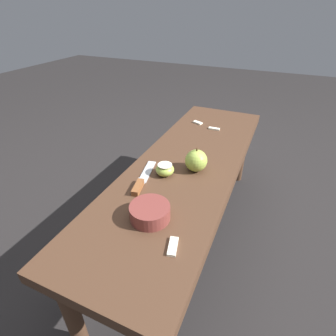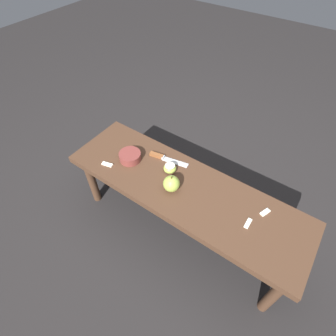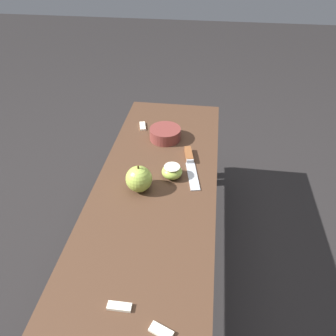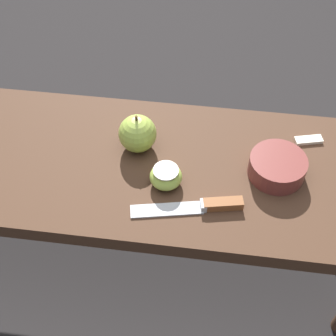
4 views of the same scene
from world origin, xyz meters
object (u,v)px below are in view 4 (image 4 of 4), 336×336
apple_whole (137,134)px  apple_cut (166,176)px  bowl (277,167)px  knife (205,206)px  wooden_bench (116,175)px

apple_whole → apple_cut: 0.13m
apple_cut → bowl: 0.24m
bowl → apple_whole: bearing=-7.4°
knife → apple_whole: 0.23m
apple_cut → bowl: size_ratio=0.56×
knife → wooden_bench: bearing=-37.8°
apple_cut → apple_whole: bearing=-51.6°
wooden_bench → apple_whole: size_ratio=13.69×
knife → apple_cut: apple_cut is taller
wooden_bench → apple_cut: (-0.12, 0.05, 0.08)m
wooden_bench → knife: knife is taller
knife → bowl: 0.19m
apple_whole → bowl: 0.32m
wooden_bench → apple_cut: bearing=158.3°
wooden_bench → apple_cut: size_ratio=19.02×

